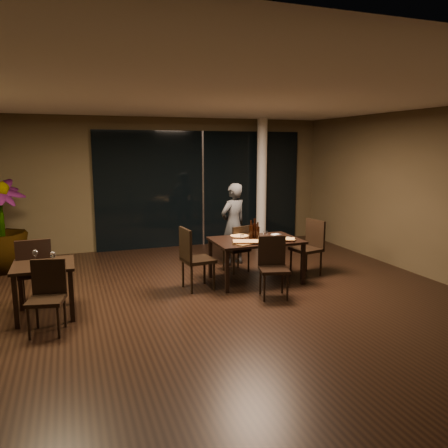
# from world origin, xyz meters

# --- Properties ---
(ground) EXTENTS (8.00, 8.00, 0.00)m
(ground) POSITION_xyz_m (0.00, 0.00, 0.00)
(ground) COLOR black
(ground) RESTS_ON ground
(wall_back) EXTENTS (8.00, 0.10, 3.00)m
(wall_back) POSITION_xyz_m (0.00, 4.05, 1.50)
(wall_back) COLOR #433924
(wall_back) RESTS_ON ground
(wall_front) EXTENTS (8.00, 0.10, 3.00)m
(wall_front) POSITION_xyz_m (0.00, -4.05, 1.50)
(wall_front) COLOR #433924
(wall_front) RESTS_ON ground
(wall_right) EXTENTS (0.10, 8.00, 3.00)m
(wall_right) POSITION_xyz_m (4.05, 0.00, 1.50)
(wall_right) COLOR #433924
(wall_right) RESTS_ON ground
(ceiling) EXTENTS (8.00, 8.00, 0.04)m
(ceiling) POSITION_xyz_m (0.00, 0.00, 3.02)
(ceiling) COLOR silver
(ceiling) RESTS_ON wall_back
(window_panel) EXTENTS (5.00, 0.06, 2.70)m
(window_panel) POSITION_xyz_m (1.00, 3.96, 1.35)
(window_panel) COLOR black
(window_panel) RESTS_ON ground
(column) EXTENTS (0.24, 0.24, 3.00)m
(column) POSITION_xyz_m (2.40, 3.65, 1.50)
(column) COLOR white
(column) RESTS_ON ground
(main_table) EXTENTS (1.50, 1.00, 0.75)m
(main_table) POSITION_xyz_m (1.00, 0.80, 0.68)
(main_table) COLOR black
(main_table) RESTS_ON ground
(side_table) EXTENTS (0.80, 0.80, 0.75)m
(side_table) POSITION_xyz_m (-2.40, 0.30, 0.62)
(side_table) COLOR black
(side_table) RESTS_ON ground
(chair_main_far) EXTENTS (0.50, 0.50, 0.90)m
(chair_main_far) POSITION_xyz_m (0.92, 1.41, 0.50)
(chair_main_far) COLOR black
(chair_main_far) RESTS_ON ground
(chair_main_near) EXTENTS (0.53, 0.53, 0.94)m
(chair_main_near) POSITION_xyz_m (0.94, -0.00, 0.53)
(chair_main_near) COLOR black
(chair_main_near) RESTS_ON ground
(chair_main_left) EXTENTS (0.53, 0.53, 1.04)m
(chair_main_left) POSITION_xyz_m (-0.16, 0.71, 0.58)
(chair_main_left) COLOR black
(chair_main_left) RESTS_ON ground
(chair_main_right) EXTENTS (0.56, 0.56, 1.01)m
(chair_main_right) POSITION_xyz_m (2.12, 0.86, 0.56)
(chair_main_right) COLOR black
(chair_main_right) RESTS_ON ground
(chair_side_far) EXTENTS (0.49, 0.49, 1.03)m
(chair_side_far) POSITION_xyz_m (-2.54, 0.74, 0.57)
(chair_side_far) COLOR black
(chair_side_far) RESTS_ON ground
(chair_side_near) EXTENTS (0.51, 0.51, 0.92)m
(chair_side_near) POSITION_xyz_m (-2.34, -0.26, 0.51)
(chair_side_near) COLOR black
(chair_side_near) RESTS_ON ground
(diner) EXTENTS (0.65, 0.55, 1.63)m
(diner) POSITION_xyz_m (1.02, 1.96, 0.82)
(diner) COLOR #2E3034
(diner) RESTS_ON ground
(pizza_board_left) EXTENTS (0.57, 0.43, 0.01)m
(pizza_board_left) POSITION_xyz_m (0.76, 0.55, 0.76)
(pizza_board_left) COLOR #482F17
(pizza_board_left) RESTS_ON main_table
(pizza_board_right) EXTENTS (0.53, 0.32, 0.01)m
(pizza_board_right) POSITION_xyz_m (1.35, 0.56, 0.76)
(pizza_board_right) COLOR #4A3018
(pizza_board_right) RESTS_ON main_table
(oblong_pizza_left) EXTENTS (0.54, 0.38, 0.02)m
(oblong_pizza_left) POSITION_xyz_m (0.76, 0.55, 0.77)
(oblong_pizza_left) COLOR maroon
(oblong_pizza_left) RESTS_ON pizza_board_left
(oblong_pizza_right) EXTENTS (0.51, 0.40, 0.02)m
(oblong_pizza_right) POSITION_xyz_m (1.35, 0.56, 0.77)
(oblong_pizza_right) COLOR maroon
(oblong_pizza_right) RESTS_ON pizza_board_right
(round_pizza) EXTENTS (0.32, 0.32, 0.01)m
(round_pizza) POSITION_xyz_m (0.82, 1.11, 0.76)
(round_pizza) COLOR #B32713
(round_pizza) RESTS_ON main_table
(bottle_a) EXTENTS (0.07, 0.07, 0.33)m
(bottle_a) POSITION_xyz_m (0.94, 0.87, 0.91)
(bottle_a) COLOR black
(bottle_a) RESTS_ON main_table
(bottle_b) EXTENTS (0.07, 0.07, 0.30)m
(bottle_b) POSITION_xyz_m (1.04, 0.80, 0.90)
(bottle_b) COLOR black
(bottle_b) RESTS_ON main_table
(bottle_c) EXTENTS (0.08, 0.08, 0.35)m
(bottle_c) POSITION_xyz_m (1.01, 0.88, 0.93)
(bottle_c) COLOR black
(bottle_c) RESTS_ON main_table
(tumbler_left) EXTENTS (0.07, 0.07, 0.08)m
(tumbler_left) POSITION_xyz_m (0.78, 0.88, 0.79)
(tumbler_left) COLOR white
(tumbler_left) RESTS_ON main_table
(tumbler_right) EXTENTS (0.08, 0.08, 0.09)m
(tumbler_right) POSITION_xyz_m (1.26, 0.97, 0.80)
(tumbler_right) COLOR white
(tumbler_right) RESTS_ON main_table
(napkin_near) EXTENTS (0.20, 0.16, 0.01)m
(napkin_near) POSITION_xyz_m (1.56, 0.67, 0.76)
(napkin_near) COLOR white
(napkin_near) RESTS_ON main_table
(napkin_far) EXTENTS (0.20, 0.16, 0.01)m
(napkin_far) POSITION_xyz_m (1.51, 1.03, 0.76)
(napkin_far) COLOR white
(napkin_far) RESTS_ON main_table
(wine_glass_a) EXTENTS (0.08, 0.08, 0.17)m
(wine_glass_a) POSITION_xyz_m (-2.50, 0.41, 0.84)
(wine_glass_a) COLOR white
(wine_glass_a) RESTS_ON side_table
(wine_glass_b) EXTENTS (0.08, 0.08, 0.17)m
(wine_glass_b) POSITION_xyz_m (-2.26, 0.21, 0.83)
(wine_glass_b) COLOR white
(wine_glass_b) RESTS_ON side_table
(side_napkin) EXTENTS (0.21, 0.18, 0.01)m
(side_napkin) POSITION_xyz_m (-2.31, 0.06, 0.76)
(side_napkin) COLOR white
(side_napkin) RESTS_ON side_table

